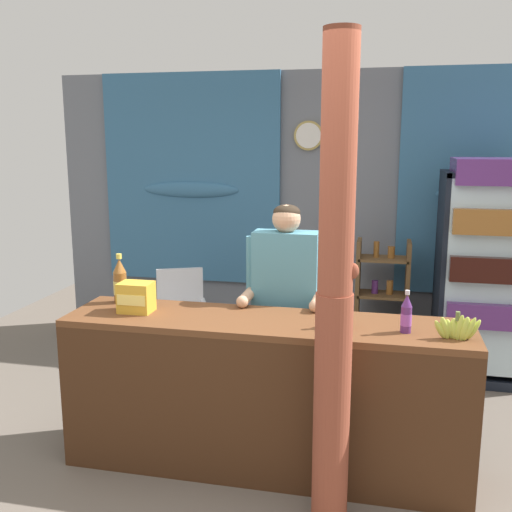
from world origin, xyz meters
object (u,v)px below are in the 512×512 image
stall_counter (261,385)px  shopkeeper (286,291)px  timber_post (335,304)px  soda_bottle_cola (340,312)px  bottle_shelf_rack (382,298)px  drink_fridge (482,261)px  soda_bottle_iced_tea (120,282)px  banana_bunch (458,329)px  soda_bottle_grape_soda (406,315)px  plastic_lawn_chair (181,311)px  snack_box_choco_powder (136,297)px

stall_counter → shopkeeper: 0.74m
timber_post → soda_bottle_cola: (0.00, 0.42, -0.17)m
bottle_shelf_rack → shopkeeper: 1.70m
drink_fridge → bottle_shelf_rack: bearing=161.7°
soda_bottle_iced_tea → bottle_shelf_rack: bearing=47.4°
banana_bunch → shopkeeper: bearing=149.8°
soda_bottle_grape_soda → banana_bunch: size_ratio=0.92×
bottle_shelf_rack → soda_bottle_grape_soda: (0.14, -2.06, 0.47)m
shopkeeper → soda_bottle_iced_tea: size_ratio=4.86×
plastic_lawn_chair → soda_bottle_cola: size_ratio=4.12×
drink_fridge → soda_bottle_cola: bearing=-120.0°
shopkeeper → soda_bottle_cola: shopkeeper is taller
stall_counter → soda_bottle_iced_tea: 1.17m
timber_post → soda_bottle_grape_soda: bearing=47.5°
stall_counter → drink_fridge: (1.48, 1.85, 0.45)m
drink_fridge → shopkeeper: drink_fridge is taller
snack_box_choco_powder → banana_bunch: 1.91m
stall_counter → timber_post: bearing=-38.3°
timber_post → banana_bunch: timber_post is taller
stall_counter → soda_bottle_grape_soda: size_ratio=10.05×
bottle_shelf_rack → soda_bottle_iced_tea: 2.55m
soda_bottle_iced_tea → banana_bunch: size_ratio=1.24×
bottle_shelf_rack → banana_bunch: bearing=-79.2°
timber_post → drink_fridge: (1.03, 2.20, -0.19)m
shopkeeper → snack_box_choco_powder: (-0.86, -0.50, 0.04)m
shopkeeper → soda_bottle_grape_soda: bearing=-35.2°
timber_post → soda_bottle_cola: timber_post is taller
soda_bottle_iced_tea → snack_box_choco_powder: size_ratio=1.60×
soda_bottle_cola → drink_fridge: bearing=60.0°
soda_bottle_cola → soda_bottle_iced_tea: bearing=171.8°
drink_fridge → banana_bunch: drink_fridge is taller
stall_counter → soda_bottle_iced_tea: size_ratio=7.45×
plastic_lawn_chair → soda_bottle_grape_soda: size_ratio=3.54×
banana_bunch → soda_bottle_cola: bearing=173.1°
bottle_shelf_rack → plastic_lawn_chair: bearing=-164.1°
timber_post → snack_box_choco_powder: timber_post is taller
drink_fridge → banana_bunch: (-0.39, -1.86, -0.01)m
stall_counter → plastic_lawn_chair: 1.94m
stall_counter → timber_post: size_ratio=0.97×
timber_post → drink_fridge: bearing=64.9°
stall_counter → banana_bunch: bearing=-0.7°
drink_fridge → shopkeeper: size_ratio=1.17×
soda_bottle_grape_soda → bottle_shelf_rack: bearing=93.8°
soda_bottle_grape_soda → plastic_lawn_chair: bearing=140.4°
stall_counter → timber_post: 0.85m
drink_fridge → soda_bottle_cola: size_ratio=8.95×
bottle_shelf_rack → plastic_lawn_chair: 1.83m
bottle_shelf_rack → soda_bottle_cola: 2.11m
bottle_shelf_rack → plastic_lawn_chair: (-1.75, -0.50, -0.09)m
timber_post → shopkeeper: 1.05m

